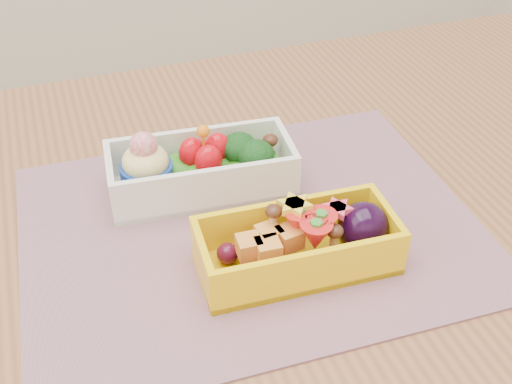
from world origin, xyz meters
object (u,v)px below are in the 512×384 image
object	(u,v)px
placemat	(251,227)
bento_yellow	(302,243)
table	(246,310)
bento_white	(200,168)

from	to	relation	value
placemat	bento_yellow	distance (m)	0.08
table	bento_yellow	bearing A→B (deg)	-53.12
table	bento_yellow	distance (m)	0.14
table	placemat	xyz separation A→B (m)	(0.01, 0.02, 0.10)
placemat	bento_yellow	size ratio (longest dim) A/B	2.40
table	bento_white	size ratio (longest dim) A/B	6.01
table	bento_white	xyz separation A→B (m)	(-0.02, 0.09, 0.13)
placemat	bento_white	bearing A→B (deg)	111.19
table	bento_yellow	xyz separation A→B (m)	(0.04, -0.05, 0.13)
bento_white	bento_yellow	bearing A→B (deg)	-63.65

